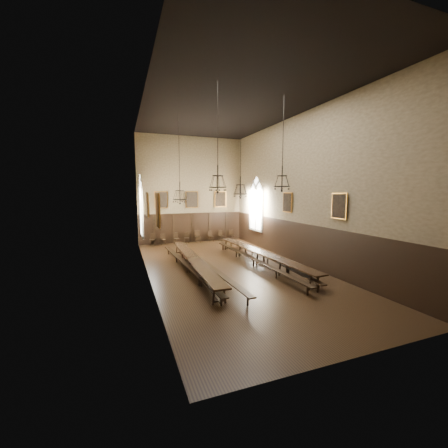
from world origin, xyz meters
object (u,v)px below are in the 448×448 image
bench_left_inner (207,267)px  chair_6 (221,238)px  table_left (194,265)px  chair_5 (211,238)px  chandelier_front_right (282,180)px  bench_left_outer (187,267)px  chandelier_back_left (180,194)px  chair_0 (153,242)px  chandelier_back_right (240,189)px  table_right (260,258)px  chair_7 (232,237)px  chair_3 (187,240)px  chandelier_front_left (218,180)px  chair_2 (177,240)px  chair_4 (198,239)px  bench_right_inner (253,261)px  bench_right_outer (268,259)px  chair_1 (163,241)px

bench_left_inner → chair_6: 9.54m
table_left → chair_5: 9.24m
chair_6 → chandelier_front_right: size_ratio=0.21×
bench_left_outer → chandelier_back_left: bearing=85.4°
chair_5 → chair_6: size_ratio=1.00×
chair_0 → chair_6: 5.97m
chair_6 → chandelier_back_right: size_ratio=0.19×
chair_0 → bench_left_outer: bearing=-68.5°
table_left → table_right: bearing=1.6°
chair_0 → chair_7: 6.97m
chair_0 → chair_3: (2.81, -0.06, -0.01)m
chandelier_back_left → chandelier_front_right: size_ratio=1.17×
chandelier_front_left → chair_5: bearing=73.9°
chair_0 → chair_2: 1.97m
chair_3 → chandelier_front_left: 12.35m
chair_4 → chair_7: bearing=1.4°
bench_right_inner → chair_5: size_ratio=11.43×
chair_3 → chandelier_back_right: (2.29, -6.10, 4.26)m
chandelier_back_right → table_left: bearing=-148.5°
chair_4 → chandelier_back_right: chandelier_back_right is taller
bench_left_inner → chair_2: (-0.04, 8.67, -0.02)m
chair_0 → chair_7: (6.97, -0.12, -0.01)m
chair_6 → chair_7: (0.99, -0.10, 0.00)m
table_right → bench_right_inner: size_ratio=0.97×
bench_right_outer → bench_right_inner: bearing=-171.2°
chair_6 → chair_1: bearing=162.5°
chandelier_front_left → chandelier_front_right: same height
bench_left_inner → chair_3: chair_3 is taller
bench_right_outer → chandelier_front_right: 5.35m
table_right → chandelier_back_left: chandelier_back_left is taller
chandelier_front_right → chair_0: bearing=115.5°
chair_3 → chair_4: bearing=18.2°
chair_1 → chair_2: 1.12m
table_left → bench_left_outer: (-0.38, 0.02, -0.10)m
chandelier_back_right → chandelier_front_left: (-3.41, -5.30, 0.39)m
table_left → chair_1: (-0.47, 8.41, -0.13)m
chair_2 → chandelier_front_right: 12.31m
chandelier_front_right → chair_5: bearing=91.2°
bench_left_outer → chair_6: size_ratio=11.11×
table_right → chair_0: size_ratio=10.62×
bench_right_outer → chair_4: chair_4 is taller
bench_right_outer → chandelier_back_left: bearing=151.9°
bench_right_inner → chandelier_front_right: 5.24m
chandelier_front_left → chair_2: bearing=88.6°
chair_4 → chair_6: size_ratio=1.10×
chair_4 → chandelier_front_right: size_ratio=0.23×
table_left → chair_6: chair_6 is taller
chandelier_back_left → chair_5: bearing=56.7°
bench_right_outer → chair_1: 9.79m
chair_1 → chandelier_front_right: chandelier_front_right is taller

